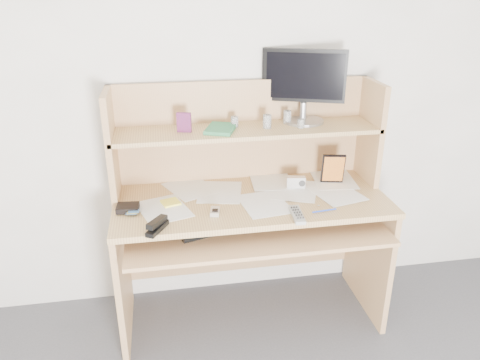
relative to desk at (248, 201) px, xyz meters
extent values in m
cube|color=white|center=(0.00, 0.24, 0.56)|extent=(3.60, 0.04, 2.50)
cube|color=tan|center=(0.00, -0.08, 0.04)|extent=(1.40, 0.60, 0.03)
cube|color=tan|center=(-0.68, -0.08, -0.33)|extent=(0.03, 0.56, 0.72)
cube|color=tan|center=(0.68, -0.08, -0.33)|extent=(0.03, 0.56, 0.72)
cube|color=tan|center=(0.00, 0.20, -0.36)|extent=(1.34, 0.02, 0.41)
cube|color=tan|center=(0.00, -0.20, -0.05)|extent=(1.28, 0.55, 0.02)
cube|color=tan|center=(0.00, 0.21, 0.33)|extent=(1.40, 0.02, 0.55)
cube|color=tan|center=(-0.68, 0.07, 0.33)|extent=(0.03, 0.30, 0.55)
cube|color=tan|center=(0.68, 0.07, 0.33)|extent=(0.03, 0.30, 0.55)
cube|color=tan|center=(0.00, 0.07, 0.38)|extent=(1.38, 0.30, 0.02)
cube|color=white|center=(0.00, -0.08, 0.06)|extent=(1.32, 0.54, 0.01)
cube|color=black|center=(-0.17, -0.16, -0.03)|extent=(0.49, 0.30, 0.02)
cube|color=black|center=(-0.17, -0.16, -0.02)|extent=(0.45, 0.28, 0.01)
cube|color=#9E9E99|center=(0.17, -0.33, 0.07)|extent=(0.06, 0.18, 0.02)
cube|color=silver|center=(-0.21, -0.22, 0.07)|extent=(0.06, 0.09, 0.02)
cube|color=black|center=(-0.48, -0.34, 0.08)|extent=(0.11, 0.15, 0.05)
cube|color=black|center=(-0.62, -0.12, 0.08)|extent=(0.11, 0.09, 0.03)
cube|color=yellow|center=(-0.41, -0.07, 0.06)|extent=(0.11, 0.11, 0.01)
cube|color=silver|center=(0.26, 0.00, 0.09)|extent=(0.10, 0.06, 0.06)
cube|color=black|center=(0.47, 0.02, 0.15)|extent=(0.12, 0.04, 0.17)
cylinder|color=#1839B8|center=(0.32, -0.30, 0.07)|extent=(0.13, 0.02, 0.01)
cube|color=maroon|center=(-0.32, 0.06, 0.44)|extent=(0.07, 0.04, 0.10)
cube|color=#388C49|center=(-0.14, 0.05, 0.40)|extent=(0.19, 0.22, 0.02)
cylinder|color=black|center=(-0.06, 0.10, 0.41)|extent=(0.05, 0.05, 0.05)
cylinder|color=white|center=(0.10, 0.05, 0.42)|extent=(0.04, 0.04, 0.07)
cylinder|color=black|center=(0.28, 0.03, 0.41)|extent=(0.04, 0.04, 0.05)
cylinder|color=silver|center=(0.23, 0.12, 0.42)|extent=(0.05, 0.05, 0.07)
cylinder|color=#99999E|center=(0.32, 0.13, 0.39)|extent=(0.22, 0.22, 0.01)
cylinder|color=#99999E|center=(0.32, 0.14, 0.45)|extent=(0.04, 0.04, 0.09)
cube|color=black|center=(0.32, 0.16, 0.63)|extent=(0.42, 0.18, 0.27)
cube|color=black|center=(0.32, 0.14, 0.63)|extent=(0.38, 0.14, 0.24)
camera|label=1|loc=(-0.43, -2.21, 1.10)|focal=35.00mm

